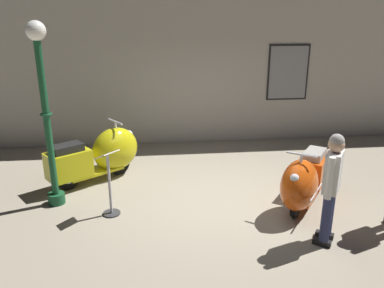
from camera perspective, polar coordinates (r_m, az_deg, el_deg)
ground_plane at (r=6.68m, az=3.76°, el=-8.50°), size 60.00×60.00×0.00m
showroom_back_wall at (r=9.36m, az=0.48°, el=12.22°), size 18.00×0.24×3.98m
scooter_0 at (r=7.56m, az=-13.09°, el=-1.47°), size 1.78×1.45×1.10m
scooter_1 at (r=6.55m, az=16.08°, el=-5.22°), size 1.40×1.67×1.05m
lamppost at (r=6.46m, az=-20.77°, el=5.16°), size 0.30×0.30×2.95m
visitor_0 at (r=5.52m, az=19.83°, el=-5.24°), size 0.39×0.46×1.58m
info_stanchion at (r=6.24m, az=-11.98°, el=-6.40°), size 0.38×0.39×1.08m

